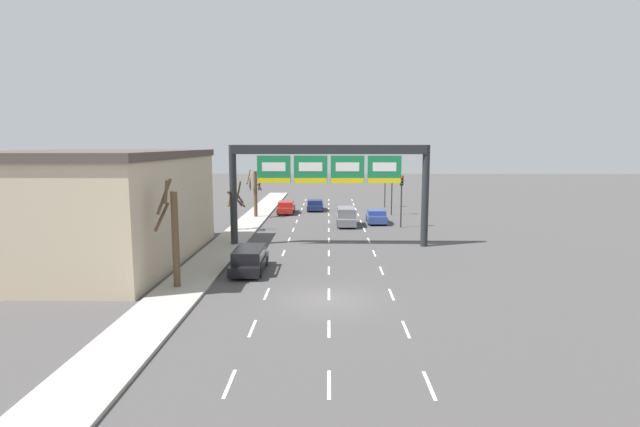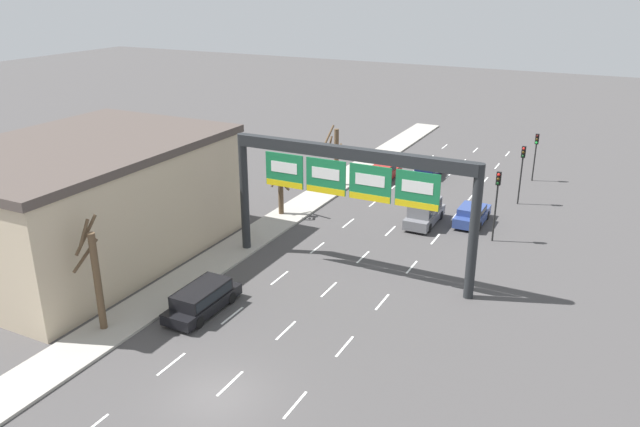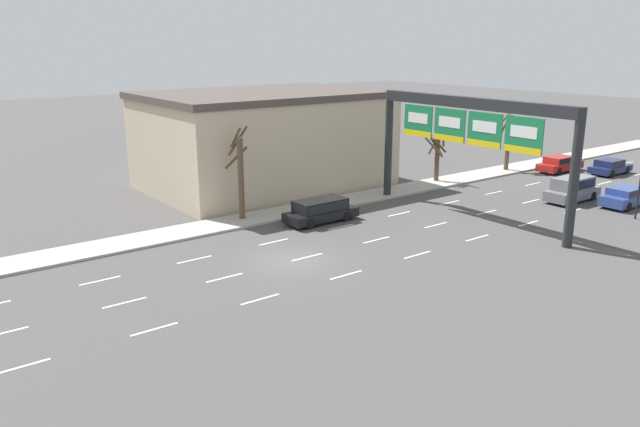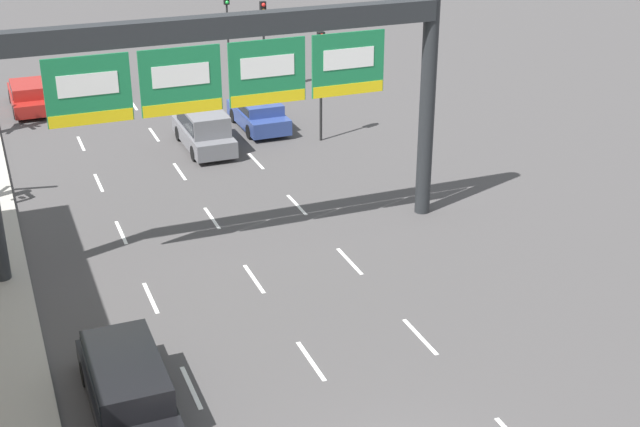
% 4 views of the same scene
% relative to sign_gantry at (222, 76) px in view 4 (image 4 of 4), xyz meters
% --- Properties ---
extents(lane_dashes, '(6.72, 67.00, 0.01)m').
position_rel_sign_gantry_xyz_m(lane_dashes, '(-0.00, -0.17, -5.92)').
color(lane_dashes, white).
rests_on(lane_dashes, ground_plane).
extents(sign_gantry, '(15.35, 0.70, 7.82)m').
position_rel_sign_gantry_xyz_m(sign_gantry, '(0.00, 0.00, 0.00)').
color(sign_gantry, '#232628').
rests_on(sign_gantry, ground_plane).
extents(car_navy, '(1.88, 4.20, 1.31)m').
position_rel_sign_gantry_xyz_m(car_navy, '(-1.63, 20.97, -5.22)').
color(car_navy, '#19234C').
rests_on(car_navy, ground_plane).
extents(suv_black, '(1.87, 4.86, 1.50)m').
position_rel_sign_gantry_xyz_m(suv_black, '(-4.94, -8.03, -5.08)').
color(suv_black, black).
rests_on(suv_black, ground_plane).
extents(car_blue, '(1.87, 4.26, 1.37)m').
position_rel_sign_gantry_xyz_m(car_blue, '(4.77, 11.39, -5.19)').
color(car_blue, navy).
rests_on(car_blue, ground_plane).
extents(car_red, '(1.81, 4.72, 1.39)m').
position_rel_sign_gantry_xyz_m(car_red, '(-4.90, 18.43, -5.18)').
color(car_red, maroon).
rests_on(car_red, ground_plane).
extents(suv_grey, '(1.80, 4.65, 1.78)m').
position_rel_sign_gantry_xyz_m(suv_grey, '(1.70, 9.74, -4.94)').
color(suv_grey, slate).
rests_on(suv_grey, ground_plane).
extents(traffic_light_near_gantry, '(0.30, 0.35, 4.72)m').
position_rel_sign_gantry_xyz_m(traffic_light_near_gantry, '(7.02, 17.23, -2.56)').
color(traffic_light_near_gantry, black).
rests_on(traffic_light_near_gantry, ground_plane).
extents(traffic_light_mid_block, '(0.30, 0.35, 4.92)m').
position_rel_sign_gantry_xyz_m(traffic_light_mid_block, '(6.85, 8.77, -2.43)').
color(traffic_light_mid_block, black).
rests_on(traffic_light_mid_block, ground_plane).
extents(traffic_light_far_end, '(0.30, 0.35, 4.24)m').
position_rel_sign_gantry_xyz_m(traffic_light_far_end, '(7.03, 24.08, -2.88)').
color(traffic_light_far_end, black).
rests_on(traffic_light_far_end, ground_plane).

